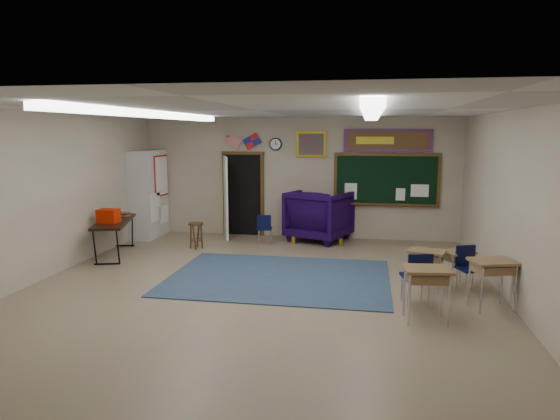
% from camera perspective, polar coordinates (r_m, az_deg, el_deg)
% --- Properties ---
extents(floor, '(9.00, 9.00, 0.00)m').
position_cam_1_polar(floor, '(8.55, -2.42, -9.18)').
color(floor, '#84705B').
rests_on(floor, ground).
extents(back_wall, '(8.00, 0.04, 3.00)m').
position_cam_1_polar(back_wall, '(12.61, 1.98, 3.67)').
color(back_wall, '#BEB49A').
rests_on(back_wall, floor).
extents(front_wall, '(8.00, 0.04, 3.00)m').
position_cam_1_polar(front_wall, '(4.04, -16.71, -8.14)').
color(front_wall, '#BEB49A').
rests_on(front_wall, floor).
extents(left_wall, '(0.04, 9.00, 3.00)m').
position_cam_1_polar(left_wall, '(9.88, -25.76, 1.32)').
color(left_wall, '#BEB49A').
rests_on(left_wall, floor).
extents(right_wall, '(0.04, 9.00, 3.00)m').
position_cam_1_polar(right_wall, '(8.32, 25.50, 0.05)').
color(right_wall, '#BEB49A').
rests_on(right_wall, floor).
extents(ceiling, '(8.00, 9.00, 0.04)m').
position_cam_1_polar(ceiling, '(8.14, -2.56, 11.33)').
color(ceiling, silver).
rests_on(ceiling, back_wall).
extents(area_rug, '(4.00, 3.00, 0.02)m').
position_cam_1_polar(area_rug, '(9.26, -0.12, -7.68)').
color(area_rug, '#324860').
rests_on(area_rug, floor).
extents(fluorescent_strips, '(3.86, 6.00, 0.10)m').
position_cam_1_polar(fluorescent_strips, '(8.14, -2.56, 10.91)').
color(fluorescent_strips, white).
rests_on(fluorescent_strips, ceiling).
extents(doorway, '(1.10, 0.89, 2.16)m').
position_cam_1_polar(doorway, '(12.82, -4.78, 1.74)').
color(doorway, black).
rests_on(doorway, back_wall).
extents(chalkboard, '(2.55, 0.14, 1.30)m').
position_cam_1_polar(chalkboard, '(12.46, 12.04, 3.24)').
color(chalkboard, '#533817').
rests_on(chalkboard, back_wall).
extents(bulletin_board, '(2.10, 0.05, 0.55)m').
position_cam_1_polar(bulletin_board, '(12.41, 12.19, 7.78)').
color(bulletin_board, red).
rests_on(bulletin_board, back_wall).
extents(framed_art_print, '(0.75, 0.05, 0.65)m').
position_cam_1_polar(framed_art_print, '(12.48, 3.59, 7.51)').
color(framed_art_print, '#A2891F').
rests_on(framed_art_print, back_wall).
extents(wall_clock, '(0.32, 0.05, 0.32)m').
position_cam_1_polar(wall_clock, '(12.62, -0.51, 7.54)').
color(wall_clock, black).
rests_on(wall_clock, back_wall).
extents(wall_flags, '(1.16, 0.06, 0.70)m').
position_cam_1_polar(wall_flags, '(12.78, -4.32, 8.12)').
color(wall_flags, red).
rests_on(wall_flags, back_wall).
extents(storage_cabinet, '(0.59, 1.25, 2.20)m').
position_cam_1_polar(storage_cabinet, '(13.09, -14.75, 1.80)').
color(storage_cabinet, beige).
rests_on(storage_cabinet, floor).
extents(wingback_armchair, '(1.75, 1.77, 1.25)m').
position_cam_1_polar(wingback_armchair, '(12.31, 4.51, -0.61)').
color(wingback_armchair, '#150532').
rests_on(wingback_armchair, floor).
extents(student_chair_reading, '(0.41, 0.41, 0.73)m').
position_cam_1_polar(student_chair_reading, '(11.88, -1.76, -2.20)').
color(student_chair_reading, black).
rests_on(student_chair_reading, floor).
extents(student_chair_desk_a, '(0.51, 0.51, 0.85)m').
position_cam_1_polar(student_chair_desk_a, '(8.06, 15.25, -7.50)').
color(student_chair_desk_a, black).
rests_on(student_chair_desk_a, floor).
extents(student_chair_desk_b, '(0.50, 0.50, 0.77)m').
position_cam_1_polar(student_chair_desk_b, '(8.91, 20.89, -6.44)').
color(student_chair_desk_b, black).
rests_on(student_chair_desk_b, floor).
extents(student_desk_front_left, '(0.68, 0.58, 0.69)m').
position_cam_1_polar(student_desk_front_left, '(8.82, 16.38, -6.36)').
color(student_desk_front_left, olive).
rests_on(student_desk_front_left, floor).
extents(student_desk_front_right, '(0.65, 0.61, 0.63)m').
position_cam_1_polar(student_desk_front_right, '(9.21, 19.54, -6.11)').
color(student_desk_front_right, olive).
rests_on(student_desk_front_right, floor).
extents(student_desk_back_left, '(0.70, 0.55, 0.78)m').
position_cam_1_polar(student_desk_back_left, '(7.40, 16.38, -8.93)').
color(student_desk_back_left, olive).
rests_on(student_desk_back_left, floor).
extents(student_desk_back_right, '(0.74, 0.64, 0.76)m').
position_cam_1_polar(student_desk_back_right, '(8.21, 23.08, -7.56)').
color(student_desk_back_right, olive).
rests_on(student_desk_back_right, floor).
extents(folding_table, '(1.12, 1.95, 1.05)m').
position_cam_1_polar(folding_table, '(11.39, -18.38, -2.87)').
color(folding_table, black).
rests_on(folding_table, floor).
extents(wooden_stool, '(0.34, 0.34, 0.60)m').
position_cam_1_polar(wooden_stool, '(11.60, -9.56, -2.86)').
color(wooden_stool, '#472E15').
rests_on(wooden_stool, floor).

